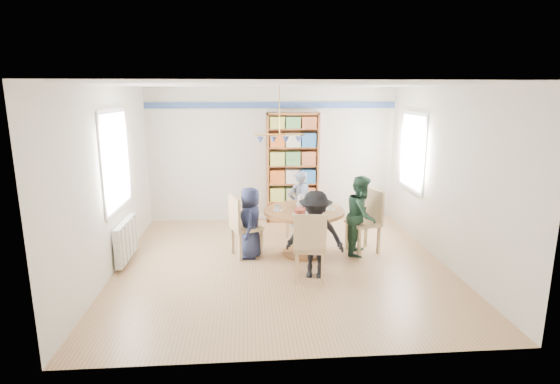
{
  "coord_description": "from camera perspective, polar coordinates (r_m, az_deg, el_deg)",
  "views": [
    {
      "loc": [
        -0.52,
        -6.34,
        2.59
      ],
      "look_at": [
        0.0,
        0.4,
        1.05
      ],
      "focal_mm": 28.0,
      "sensor_mm": 36.0,
      "label": 1
    }
  ],
  "objects": [
    {
      "name": "bookshelf",
      "position": [
        8.86,
        1.64,
        3.05
      ],
      "size": [
        1.05,
        0.32,
        2.21
      ],
      "color": "brown",
      "rests_on": "ground"
    },
    {
      "name": "radiator",
      "position": [
        7.26,
        -19.43,
        -5.9
      ],
      "size": [
        0.12,
        1.0,
        0.6
      ],
      "color": "silver",
      "rests_on": "ground"
    },
    {
      "name": "chair_right",
      "position": [
        7.36,
        11.41,
        -3.33
      ],
      "size": [
        0.58,
        0.58,
        1.04
      ],
      "color": "#D1B580",
      "rests_on": "ground"
    },
    {
      "name": "chair_far",
      "position": [
        8.1,
        2.13,
        -2.41
      ],
      "size": [
        0.43,
        0.43,
        0.84
      ],
      "color": "#D1B580",
      "rests_on": "ground"
    },
    {
      "name": "chair_left",
      "position": [
        7.02,
        -5.05,
        -4.12
      ],
      "size": [
        0.57,
        0.57,
        1.0
      ],
      "color": "#D1B580",
      "rests_on": "ground"
    },
    {
      "name": "person_near",
      "position": [
        6.21,
        4.61,
        -5.56
      ],
      "size": [
        0.9,
        0.64,
        1.27
      ],
      "primitive_type": "imported",
      "rotation": [
        0.0,
        0.0,
        -0.23
      ],
      "color": "black",
      "rests_on": "ground"
    },
    {
      "name": "dining_table",
      "position": [
        7.09,
        3.14,
        -3.85
      ],
      "size": [
        1.3,
        1.3,
        0.75
      ],
      "color": "brown",
      "rests_on": "ground"
    },
    {
      "name": "person_right",
      "position": [
        7.2,
        10.57,
        -3.01
      ],
      "size": [
        0.69,
        0.77,
        1.3
      ],
      "primitive_type": "imported",
      "rotation": [
        0.0,
        0.0,
        1.19
      ],
      "color": "#1B3626",
      "rests_on": "ground"
    },
    {
      "name": "person_left",
      "position": [
        6.98,
        -3.88,
        -4.0
      ],
      "size": [
        0.38,
        0.57,
        1.14
      ],
      "primitive_type": "imported",
      "rotation": [
        0.0,
        0.0,
        -1.61
      ],
      "color": "#1B213C",
      "rests_on": "ground"
    },
    {
      "name": "room_shell",
      "position": [
        7.27,
        -2.34,
        5.38
      ],
      "size": [
        5.0,
        5.0,
        5.0
      ],
      "color": "white",
      "rests_on": "ground"
    },
    {
      "name": "chair_near",
      "position": [
        6.07,
        3.94,
        -6.81
      ],
      "size": [
        0.51,
        0.51,
        1.01
      ],
      "color": "#D1B580",
      "rests_on": "ground"
    },
    {
      "name": "ground",
      "position": [
        6.87,
        0.26,
        -9.32
      ],
      "size": [
        5.0,
        5.0,
        0.0
      ],
      "primitive_type": "plane",
      "color": "tan"
    },
    {
      "name": "tableware",
      "position": [
        7.04,
        2.97,
        -1.83
      ],
      "size": [
        1.02,
        1.02,
        0.27
      ],
      "color": "white",
      "rests_on": "dining_table"
    },
    {
      "name": "person_far",
      "position": [
        7.89,
        2.58,
        -1.63
      ],
      "size": [
        0.52,
        0.42,
        1.24
      ],
      "primitive_type": "imported",
      "rotation": [
        0.0,
        0.0,
        3.44
      ],
      "color": "gray",
      "rests_on": "ground"
    }
  ]
}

